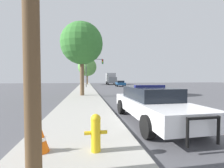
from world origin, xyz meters
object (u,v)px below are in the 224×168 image
at_px(traffic_light, 93,67).
at_px(traffic_cone, 42,140).
at_px(police_car, 152,103).
at_px(tree_sidewalk_near, 82,44).
at_px(car_background_oncoming, 120,83).
at_px(box_truck, 111,79).
at_px(tree_sidewalk_far, 87,67).
at_px(fire_hydrant, 96,131).

relative_size(traffic_light, traffic_cone, 10.68).
bearing_deg(police_car, tree_sidewalk_near, -72.37).
bearing_deg(car_background_oncoming, box_truck, -85.50).
xyz_separation_m(box_truck, tree_sidewalk_far, (-6.92, -1.00, 3.28)).
distance_m(car_background_oncoming, traffic_cone, 30.54).
height_order(box_truck, tree_sidewalk_far, tree_sidewalk_far).
height_order(traffic_light, box_truck, traffic_light).
bearing_deg(tree_sidewalk_near, traffic_cone, -93.12).
height_order(traffic_light, tree_sidewalk_near, tree_sidewalk_near).
bearing_deg(fire_hydrant, traffic_cone, 171.36).
bearing_deg(police_car, car_background_oncoming, -101.13).
distance_m(police_car, tree_sidewalk_far, 37.42).
height_order(fire_hydrant, tree_sidewalk_far, tree_sidewalk_far).
bearing_deg(traffic_cone, tree_sidewalk_near, 86.88).
bearing_deg(traffic_light, car_background_oncoming, 25.61).
bearing_deg(traffic_light, tree_sidewalk_far, 94.07).
distance_m(box_truck, tree_sidewalk_far, 7.73).
distance_m(police_car, box_truck, 38.41).
distance_m(box_truck, tree_sidewalk_near, 30.21).
bearing_deg(car_background_oncoming, tree_sidewalk_far, -51.31).
bearing_deg(fire_hydrant, traffic_light, 87.52).
height_order(police_car, box_truck, box_truck).
height_order(car_background_oncoming, tree_sidewalk_near, tree_sidewalk_near).
bearing_deg(box_truck, traffic_cone, 80.40).
xyz_separation_m(police_car, car_background_oncoming, (4.99, 27.06, -0.05)).
xyz_separation_m(box_truck, tree_sidewalk_near, (-7.71, -29.02, 3.34)).
bearing_deg(tree_sidewalk_near, traffic_light, 83.47).
distance_m(car_background_oncoming, tree_sidewalk_near, 20.17).
relative_size(police_car, car_background_oncoming, 1.29).
bearing_deg(fire_hydrant, box_truck, 80.01).
relative_size(police_car, box_truck, 0.72).
distance_m(traffic_light, traffic_cone, 26.64).
bearing_deg(fire_hydrant, tree_sidewalk_near, 92.82).
bearing_deg(police_car, traffic_light, -87.60).
xyz_separation_m(traffic_light, box_truck, (6.00, 14.05, -2.27)).
bearing_deg(box_truck, traffic_light, 68.96).
xyz_separation_m(tree_sidewalk_near, traffic_cone, (-0.62, -11.32, -4.73)).
bearing_deg(tree_sidewalk_far, tree_sidewalk_near, -91.60).
height_order(fire_hydrant, box_truck, box_truck).
bearing_deg(traffic_light, box_truck, 66.89).
bearing_deg(police_car, fire_hydrant, 44.10).
distance_m(tree_sidewalk_far, traffic_cone, 39.64).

